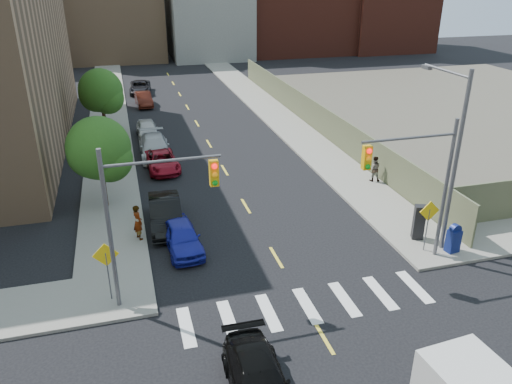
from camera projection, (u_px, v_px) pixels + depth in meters
ground at (346, 374)px, 17.39m from camera, size 160.00×160.00×0.00m
sidewalk_nw at (108, 103)px, 51.96m from camera, size 3.50×73.00×0.15m
sidewalk_ne at (252, 94)px, 55.72m from camera, size 3.50×73.00×0.15m
fence_north at (312, 114)px, 43.82m from camera, size 0.12×44.00×2.50m
gravel_lot at (474, 108)px, 50.56m from camera, size 36.00×42.00×0.06m
bg_bldg_midwest at (113, 7)px, 76.14m from camera, size 14.00×16.00×15.00m
bg_bldg_center at (207, 23)px, 78.82m from camera, size 12.00×16.00×10.00m
bg_bldg_east at (287, 1)px, 82.75m from camera, size 18.00×18.00×16.00m
signal_nw at (147, 206)px, 19.35m from camera, size 4.59×0.30×7.00m
signal_ne at (419, 175)px, 22.26m from camera, size 4.59×0.30×7.00m
streetlight_ne at (452, 149)px, 23.31m from camera, size 0.25×3.70×9.00m
warn_sign_nw at (107, 261)px, 20.39m from camera, size 1.06×0.06×2.83m
warn_sign_ne at (429, 217)px, 24.04m from camera, size 1.06×0.06×2.83m
warn_sign_midwest at (106, 153)px, 32.26m from camera, size 1.06×0.06×2.83m
tree_west_near at (99, 152)px, 28.12m from camera, size 3.66×3.64×5.52m
tree_west_far at (101, 93)px, 41.31m from camera, size 3.66×3.64×5.52m
parked_car_blue at (182, 237)px, 24.88m from camera, size 1.96×4.25×1.41m
parked_car_black at (165, 213)px, 27.07m from camera, size 1.86×4.84×1.57m
parked_car_red at (162, 161)px, 34.82m from camera, size 2.42×4.70×1.27m
parked_car_silver at (155, 147)px, 37.21m from camera, size 2.18×5.30×1.53m
parked_car_white at (147, 129)px, 41.54m from camera, size 1.71×4.17×1.42m
parked_car_maroon at (144, 99)px, 50.99m from camera, size 1.73×4.33×1.40m
parked_car_grey at (140, 87)px, 56.20m from camera, size 2.64×5.09×1.37m
black_sedan at (258, 381)px, 16.23m from camera, size 1.95×4.63×1.33m
mailbox at (454, 238)px, 24.38m from camera, size 0.68×0.55×1.50m
payphone at (419, 222)px, 25.51m from camera, size 0.67×0.62×1.85m
pedestrian_west at (138, 222)px, 25.47m from camera, size 0.69×0.81×1.89m
pedestrian_east at (374, 169)px, 32.52m from camera, size 0.98×0.86×1.70m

